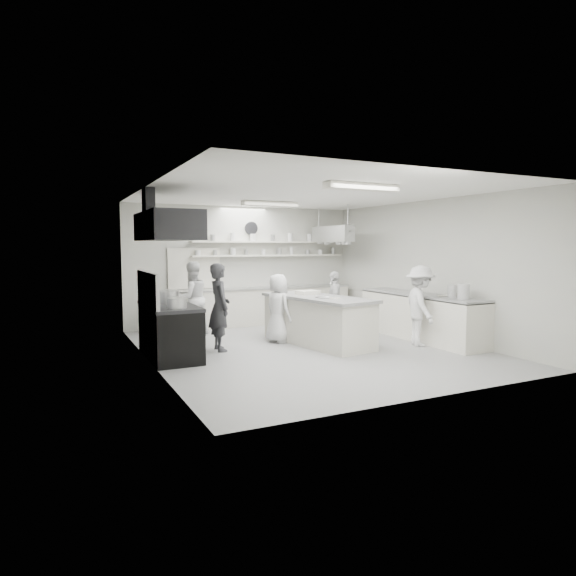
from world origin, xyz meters
name	(u,v)px	position (x,y,z in m)	size (l,w,h in m)	color
floor	(308,349)	(0.00, 0.00, -0.01)	(6.00, 7.00, 0.02)	#9E9E9E
ceiling	(308,193)	(0.00, 0.00, 3.01)	(6.00, 7.00, 0.02)	white
wall_back	(243,265)	(0.00, 3.50, 1.50)	(6.00, 0.04, 3.00)	beige
wall_front	(435,285)	(0.00, -3.50, 1.50)	(6.00, 0.04, 3.00)	beige
wall_left	(150,276)	(-3.00, 0.00, 1.50)	(0.04, 7.00, 3.00)	beige
wall_right	(428,269)	(3.00, 0.00, 1.50)	(0.04, 7.00, 3.00)	beige
stove	(170,333)	(-2.60, 0.40, 0.45)	(0.80, 1.80, 0.90)	black
exhaust_hood	(168,226)	(-2.60, 0.40, 2.35)	(0.85, 2.00, 0.50)	black
back_counter	(259,306)	(0.30, 3.20, 0.46)	(5.00, 0.60, 0.92)	silver
shelf_lower	(270,255)	(0.70, 3.37, 1.75)	(4.20, 0.26, 0.04)	silver
shelf_upper	(270,242)	(0.70, 3.37, 2.10)	(4.20, 0.26, 0.04)	silver
pass_through_window	(194,268)	(-1.30, 3.48, 1.45)	(1.30, 0.04, 1.00)	black
wall_clock	(251,228)	(0.20, 3.46, 2.45)	(0.32, 0.32, 0.05)	white
right_counter	(420,317)	(2.65, -0.20, 0.47)	(0.74, 3.30, 0.94)	silver
pot_rack	(333,234)	(2.00, 2.40, 2.30)	(0.30, 1.60, 0.40)	#B5B6B8
light_fixture_front	(362,187)	(0.00, -1.80, 2.94)	(1.30, 0.25, 0.10)	silver
light_fixture_rear	(270,204)	(0.00, 1.80, 2.94)	(1.30, 0.25, 0.10)	silver
prep_island	(318,321)	(0.40, 0.31, 0.47)	(0.94, 2.52, 0.93)	silver
stove_pot	(167,298)	(-2.60, 0.57, 1.06)	(0.44, 0.44, 0.29)	#B5B6B8
cook_stove	(219,307)	(-1.61, 0.56, 0.84)	(0.61, 0.40, 1.68)	#303134
cook_back	(192,298)	(-1.64, 2.47, 0.83)	(0.80, 0.63, 1.65)	silver
cook_island_left	(278,308)	(-0.26, 0.81, 0.71)	(0.70, 0.45, 1.42)	silver
cook_island_right	(334,302)	(1.38, 1.26, 0.71)	(0.83, 0.35, 1.42)	silver
cook_right	(420,306)	(2.17, -0.74, 0.81)	(1.04, 0.60, 1.61)	silver
bowl_island_a	(323,299)	(0.34, 0.01, 0.96)	(0.27, 0.27, 0.07)	#B5B6B8
bowl_island_b	(335,299)	(0.48, -0.23, 0.96)	(0.21, 0.21, 0.07)	silver
bowl_right	(444,297)	(2.69, -0.84, 0.97)	(0.25, 0.25, 0.06)	silver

